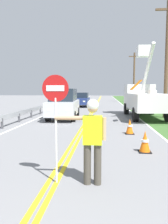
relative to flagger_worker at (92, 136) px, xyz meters
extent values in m
cube|color=yellow|center=(-0.95, 15.32, -1.04)|extent=(0.11, 110.00, 0.01)
cube|color=yellow|center=(-0.77, 15.32, -1.04)|extent=(0.11, 110.00, 0.01)
cube|color=silver|center=(2.74, 15.32, -1.04)|extent=(0.12, 110.00, 0.01)
cube|color=silver|center=(-4.46, 15.32, -1.04)|extent=(0.12, 110.00, 0.01)
cylinder|color=#474238|center=(0.12, 0.00, -0.61)|extent=(0.16, 0.16, 0.88)
cylinder|color=#474238|center=(-0.10, 0.00, -0.61)|extent=(0.16, 0.16, 0.88)
cube|color=#C6EA19|center=(0.01, 0.00, 0.13)|extent=(0.40, 0.24, 0.60)
cylinder|color=tan|center=(-0.49, 0.00, 0.38)|extent=(0.60, 0.10, 0.09)
cylinder|color=tan|center=(0.25, 0.00, 0.16)|extent=(0.09, 0.09, 0.48)
sphere|color=tan|center=(0.01, 0.00, 0.60)|extent=(0.22, 0.22, 0.22)
sphere|color=white|center=(0.01, 0.00, 0.65)|extent=(0.25, 0.25, 0.25)
cylinder|color=silver|center=(-0.77, -0.01, -0.12)|extent=(0.04, 0.04, 1.85)
cylinder|color=#B71414|center=(-0.77, -0.01, 1.00)|extent=(0.56, 0.03, 0.56)
cube|color=white|center=(-0.77, -0.02, 1.00)|extent=(0.38, 0.01, 0.12)
cube|color=silver|center=(3.22, 10.56, 0.16)|extent=(2.46, 4.68, 1.10)
cube|color=silver|center=(3.10, 14.01, 0.41)|extent=(2.27, 2.18, 2.00)
cube|color=#1E2833|center=(3.07, 15.04, 0.71)|extent=(1.98, 0.13, 0.90)
cylinder|color=silver|center=(3.26, 9.64, 0.83)|extent=(0.56, 0.56, 0.24)
cylinder|color=silver|center=(3.20, 11.15, 2.42)|extent=(0.35, 3.19, 3.09)
cube|color=white|center=(3.15, 12.66, 3.88)|extent=(0.93, 0.93, 0.80)
cube|color=orange|center=(2.11, 8.72, 1.26)|extent=(0.62, 0.82, 0.59)
cylinder|color=black|center=(2.08, 13.77, -0.59)|extent=(0.35, 0.93, 0.92)
cylinder|color=black|center=(4.14, 13.84, -0.59)|extent=(0.35, 0.93, 0.92)
cylinder|color=black|center=(2.23, 9.49, -0.59)|extent=(0.35, 0.93, 0.92)
cylinder|color=black|center=(4.29, 9.56, -0.59)|extent=(0.35, 0.93, 0.92)
cube|color=silver|center=(-2.59, 10.53, -0.25)|extent=(2.02, 4.67, 0.92)
cube|color=#1E2833|center=(-2.59, 10.53, 0.63)|extent=(1.73, 2.91, 0.84)
cube|color=#EAEACC|center=(-1.95, 8.28, -0.20)|extent=(0.24, 0.07, 0.16)
cube|color=#EAEACC|center=(-3.05, 8.23, -0.20)|extent=(0.24, 0.07, 0.16)
cylinder|color=black|center=(-1.71, 9.14, -0.71)|extent=(0.31, 0.69, 0.68)
cylinder|color=black|center=(-3.35, 9.08, -0.71)|extent=(0.31, 0.69, 0.68)
cylinder|color=black|center=(-1.82, 11.99, -0.71)|extent=(0.31, 0.69, 0.68)
cylinder|color=black|center=(-3.46, 11.93, -0.71)|extent=(0.31, 0.69, 0.68)
cube|color=navy|center=(-2.55, 21.67, -0.35)|extent=(1.84, 4.10, 0.72)
cube|color=#1E2833|center=(-2.55, 21.92, 0.33)|extent=(1.62, 1.72, 0.64)
cube|color=#EAEACC|center=(-2.00, 19.64, -0.30)|extent=(0.24, 0.06, 0.16)
cube|color=#EAEACC|center=(-3.10, 19.64, -0.30)|extent=(0.24, 0.06, 0.16)
cylinder|color=black|center=(-1.73, 20.40, -0.71)|extent=(0.28, 0.68, 0.68)
cylinder|color=black|center=(-3.37, 20.40, -0.71)|extent=(0.28, 0.68, 0.68)
cylinder|color=black|center=(-1.73, 22.94, -0.71)|extent=(0.28, 0.68, 0.68)
cylinder|color=black|center=(-3.37, 22.94, -0.71)|extent=(0.28, 0.68, 0.68)
cylinder|color=brown|center=(4.67, 11.81, 3.07)|extent=(0.28, 0.28, 8.23)
cylinder|color=brown|center=(5.03, 31.88, 2.96)|extent=(0.28, 0.28, 8.01)
cube|color=brown|center=(5.03, 31.88, 6.36)|extent=(1.80, 0.14, 0.14)
cone|color=orange|center=(1.57, 2.57, -0.70)|extent=(0.36, 0.36, 0.70)
cylinder|color=white|center=(1.57, 2.57, -0.66)|extent=(0.25, 0.25, 0.08)
cube|color=black|center=(1.57, 2.57, -1.03)|extent=(0.40, 0.40, 0.03)
cone|color=orange|center=(1.42, 5.50, -0.70)|extent=(0.36, 0.36, 0.70)
cylinder|color=white|center=(1.42, 5.50, -0.66)|extent=(0.25, 0.25, 0.08)
cube|color=black|center=(1.42, 5.50, -1.03)|extent=(0.40, 0.40, 0.03)
cube|color=#9EA0A3|center=(-5.06, 12.00, -0.50)|extent=(0.06, 32.00, 0.32)
cube|color=#4C4C51|center=(-5.06, 6.29, -0.77)|extent=(0.10, 0.10, 0.55)
cube|color=#4C4C51|center=(-5.06, 8.57, -0.77)|extent=(0.10, 0.10, 0.55)
cube|color=#4C4C51|center=(-5.06, 10.86, -0.77)|extent=(0.10, 0.10, 0.55)
cube|color=#4C4C51|center=(-5.06, 13.14, -0.77)|extent=(0.10, 0.10, 0.55)
cube|color=#4C4C51|center=(-5.06, 15.43, -0.77)|extent=(0.10, 0.10, 0.55)
cube|color=#4C4C51|center=(-5.06, 17.71, -0.77)|extent=(0.10, 0.10, 0.55)
cube|color=#4C4C51|center=(-5.06, 20.00, -0.77)|extent=(0.10, 0.10, 0.55)
cube|color=#4C4C51|center=(-5.06, 22.29, -0.77)|extent=(0.10, 0.10, 0.55)
cube|color=#4C4C51|center=(-5.06, 24.57, -0.77)|extent=(0.10, 0.10, 0.55)
cube|color=#4C4C51|center=(-5.06, 26.86, -0.77)|extent=(0.10, 0.10, 0.55)
camera|label=1|loc=(0.25, -4.49, 0.97)|focal=34.89mm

